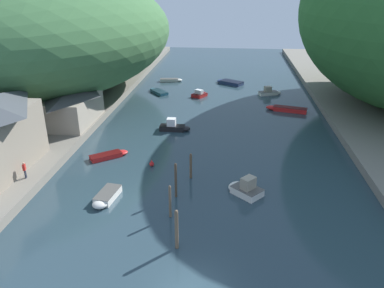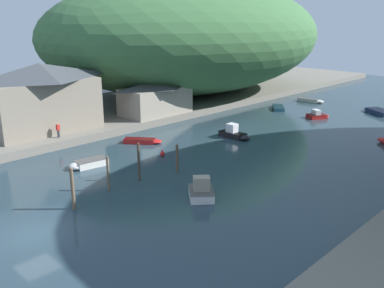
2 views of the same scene
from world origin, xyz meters
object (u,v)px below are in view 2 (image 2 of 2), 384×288
object	(u,v)px
boat_small_dinghy	(318,115)
person_by_boathouse	(58,129)
boat_open_rowboat	(235,134)
boat_red_skiff	(378,111)
boat_far_right_bank	(312,101)
boat_yellow_tender	(201,190)
channel_buoy_near	(162,154)
boathouse_shed	(155,96)
boat_cabin_cruiser	(278,107)
boat_white_cruiser	(144,141)
boat_moored_right	(87,164)
waterfront_building	(42,97)

from	to	relation	value
boat_small_dinghy	person_by_boathouse	size ratio (longest dim) A/B	2.09
boat_open_rowboat	boat_red_skiff	distance (m)	26.42
boat_far_right_bank	person_by_boathouse	xyz separation A→B (m)	(-7.70, -42.40, 1.63)
boat_red_skiff	person_by_boathouse	distance (m)	46.01
boat_yellow_tender	channel_buoy_near	size ratio (longest dim) A/B	4.87
boat_open_rowboat	person_by_boathouse	world-z (taller)	person_by_boathouse
boathouse_shed	boat_open_rowboat	world-z (taller)	boathouse_shed
boat_cabin_cruiser	boat_white_cruiser	size ratio (longest dim) A/B	1.09
boat_white_cruiser	person_by_boathouse	bearing A→B (deg)	-77.02
boat_moored_right	boat_cabin_cruiser	bearing A→B (deg)	-78.45
boat_cabin_cruiser	boat_yellow_tender	world-z (taller)	boat_yellow_tender
boat_cabin_cruiser	boat_far_right_bank	xyz separation A→B (m)	(1.31, 8.15, 0.06)
boat_cabin_cruiser	boathouse_shed	bearing A→B (deg)	-152.15
boat_far_right_bank	channel_buoy_near	distance (m)	37.01
boathouse_shed	person_by_boathouse	xyz separation A→B (m)	(1.37, -15.57, -1.47)
boat_moored_right	boat_small_dinghy	xyz separation A→B (m)	(5.74, 34.50, 0.04)
boat_cabin_cruiser	boat_small_dinghy	xyz separation A→B (m)	(7.83, -1.50, 0.15)
boat_cabin_cruiser	boat_far_right_bank	distance (m)	8.26
boathouse_shed	channel_buoy_near	size ratio (longest dim) A/B	13.34
waterfront_building	boat_moored_right	world-z (taller)	waterfront_building
boathouse_shed	boat_cabin_cruiser	world-z (taller)	boathouse_shed
boat_far_right_bank	boat_small_dinghy	size ratio (longest dim) A/B	1.28
waterfront_building	boat_red_skiff	bearing A→B (deg)	61.06
channel_buoy_near	person_by_boathouse	xyz separation A→B (m)	(-11.25, -5.56, 1.62)
boat_yellow_tender	boat_white_cruiser	size ratio (longest dim) A/B	0.86
boat_white_cruiser	boathouse_shed	bearing A→B (deg)	-175.26
boat_red_skiff	boat_cabin_cruiser	bearing A→B (deg)	152.84
waterfront_building	person_by_boathouse	size ratio (longest dim) A/B	7.89
boat_red_skiff	channel_buoy_near	bearing A→B (deg)	-160.39
boat_far_right_bank	channel_buoy_near	size ratio (longest dim) A/B	5.92
boat_moored_right	boat_red_skiff	world-z (taller)	boat_moored_right
boat_red_skiff	person_by_boathouse	xyz separation A→B (m)	(-19.00, -41.88, 1.61)
boat_far_right_bank	boat_red_skiff	distance (m)	11.32
boat_cabin_cruiser	boat_far_right_bank	bearing A→B (deg)	41.26
boathouse_shed	boat_white_cruiser	xyz separation A→B (m)	(7.44, -8.23, -3.15)
boat_white_cruiser	channel_buoy_near	distance (m)	5.47
boat_cabin_cruiser	boat_red_skiff	xyz separation A→B (m)	(12.62, 7.63, 0.08)
boat_white_cruiser	person_by_boathouse	distance (m)	9.67
boat_small_dinghy	boat_red_skiff	xyz separation A→B (m)	(4.79, 9.13, -0.07)
boat_cabin_cruiser	person_by_boathouse	distance (m)	34.88
boat_far_right_bank	channel_buoy_near	bearing A→B (deg)	-2.86
boat_far_right_bank	boat_moored_right	size ratio (longest dim) A/B	1.14
boat_moored_right	boat_open_rowboat	bearing A→B (deg)	-93.41
boat_white_cruiser	person_by_boathouse	xyz separation A→B (m)	(-6.08, -7.33, 1.68)
boathouse_shed	boat_yellow_tender	xyz separation A→B (m)	(22.51, -14.65, -2.84)
boat_far_right_bank	person_by_boathouse	world-z (taller)	person_by_boathouse
channel_buoy_near	boat_small_dinghy	bearing A→B (deg)	83.77
boat_cabin_cruiser	boat_yellow_tender	distance (m)	36.46
boathouse_shed	boat_small_dinghy	distance (m)	23.39
boathouse_shed	boat_red_skiff	bearing A→B (deg)	52.25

